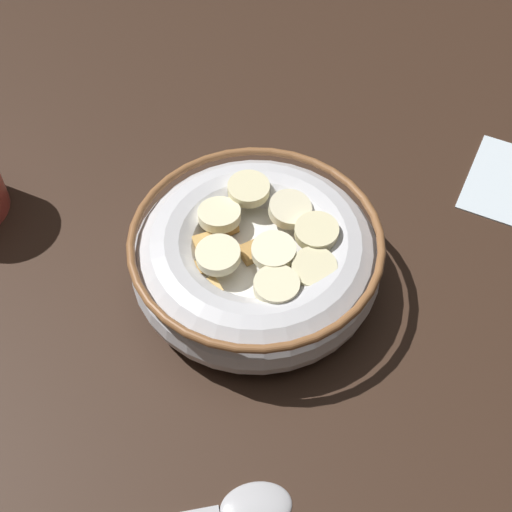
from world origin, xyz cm
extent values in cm
cube|color=#332116|center=(0.00, 0.00, -1.00)|extent=(92.57, 92.57, 2.00)
cylinder|color=silver|center=(0.00, 0.00, 0.30)|extent=(9.87, 9.87, 0.60)
torus|color=silver|center=(0.00, 0.00, 2.59)|extent=(17.95, 17.95, 5.18)
torus|color=brown|center=(0.00, 0.00, 4.88)|extent=(18.01, 18.01, 0.60)
cylinder|color=white|center=(0.00, 0.00, 3.41)|extent=(14.84, 14.84, 0.40)
cube|color=#AD7F42|center=(0.26, 0.53, 3.94)|extent=(1.89, 1.90, 0.70)
cube|color=#B78947|center=(4.07, -3.58, 3.99)|extent=(2.03, 2.04, 0.74)
cube|color=#AD7F42|center=(2.92, -0.45, 4.06)|extent=(1.94, 1.95, 0.70)
cube|color=#B78947|center=(1.55, 1.41, 3.86)|extent=(1.50, 1.49, 0.68)
cube|color=tan|center=(2.88, 2.23, 4.09)|extent=(2.00, 2.00, 0.70)
cube|color=#AD7F42|center=(-0.89, -1.07, 4.12)|extent=(2.02, 2.05, 0.88)
cube|color=#B78947|center=(1.84, 4.63, 4.13)|extent=(1.52, 1.59, 0.85)
cube|color=#AD7F42|center=(-4.68, -2.39, 3.87)|extent=(1.71, 1.69, 0.72)
cube|color=tan|center=(-3.49, 1.91, 4.12)|extent=(2.10, 2.10, 0.73)
cube|color=#B78947|center=(6.33, -1.82, 4.08)|extent=(1.94, 1.91, 0.76)
cube|color=#B78947|center=(-4.51, 4.53, 3.93)|extent=(1.60, 1.53, 0.85)
cube|color=#AD7F42|center=(3.43, -4.88, 3.90)|extent=(1.59, 1.66, 0.88)
cube|color=#B78947|center=(-0.50, -5.73, 3.99)|extent=(1.81, 1.84, 0.76)
cube|color=tan|center=(-0.37, 4.72, 3.87)|extent=(1.90, 1.93, 0.78)
cube|color=tan|center=(4.27, -0.81, 3.95)|extent=(2.13, 2.12, 0.77)
cube|color=tan|center=(1.27, 6.34, 3.89)|extent=(1.88, 1.83, 0.84)
cylinder|color=#F4EABC|center=(0.92, 2.84, 5.11)|extent=(3.29, 3.31, 0.98)
cylinder|color=beige|center=(3.36, -2.97, 5.24)|extent=(3.94, 3.93, 0.87)
cylinder|color=#F9EFC6|center=(0.44, -3.68, 4.94)|extent=(4.41, 4.35, 1.35)
cylinder|color=#F4EABC|center=(-3.61, 2.00, 4.89)|extent=(4.24, 4.24, 0.82)
cylinder|color=#F4EABC|center=(3.51, 0.20, 4.82)|extent=(4.08, 4.09, 1.17)
cylinder|color=beige|center=(-4.54, -0.81, 4.79)|extent=(3.71, 3.68, 1.38)
cylinder|color=beige|center=(-2.87, -3.11, 5.26)|extent=(4.16, 4.18, 0.98)
cylinder|color=#F9EFC6|center=(-1.64, -0.02, 4.99)|extent=(4.00, 4.01, 0.97)
ellipsoid|color=#B7B7BC|center=(-11.20, 12.60, 0.40)|extent=(5.19, 5.43, 0.80)
camera|label=1|loc=(-20.37, 22.91, 43.59)|focal=49.87mm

